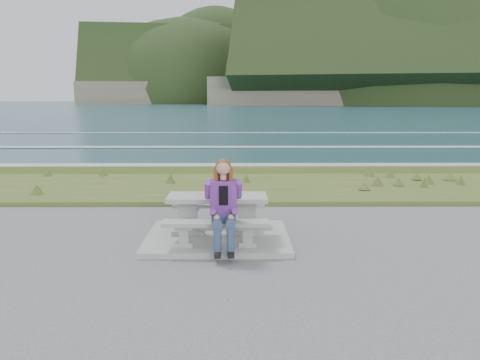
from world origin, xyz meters
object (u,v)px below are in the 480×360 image
Objects in this scene: bench_seaward at (219,208)px; seated_woman at (224,217)px; picnic_table at (217,204)px; bench_landward at (216,227)px.

seated_woman reaches higher than bench_seaward.
bench_seaward is 1.20× the size of seated_woman.
bench_landward is (0.00, -0.70, -0.23)m from picnic_table.
picnic_table is 0.74m from bench_seaward.
seated_woman is (0.14, -0.14, 0.20)m from bench_landward.
picnic_table reaches higher than bench_landward.
bench_seaward is (0.00, 1.40, 0.00)m from bench_landward.
picnic_table reaches higher than bench_seaward.
picnic_table is 1.00× the size of bench_landward.
picnic_table is at bearing 90.00° from bench_landward.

